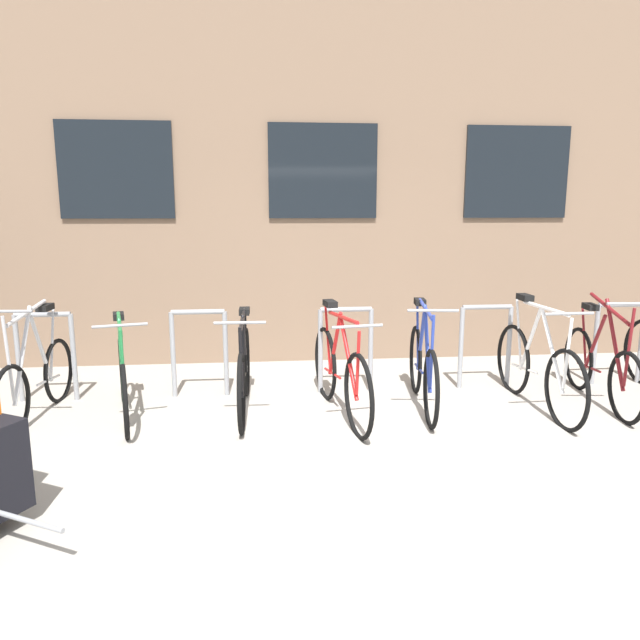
{
  "coord_description": "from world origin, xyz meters",
  "views": [
    {
      "loc": [
        -0.74,
        -4.01,
        1.91
      ],
      "look_at": [
        -0.19,
        1.6,
        0.83
      ],
      "focal_mm": 33.14,
      "sensor_mm": 36.0,
      "label": 1
    }
  ],
  "objects_px": {
    "bicycle_black": "(244,371)",
    "bicycle_blue": "(423,367)",
    "bicycle_red": "(340,373)",
    "bicycle_green": "(123,378)",
    "bicycle_maroon": "(601,366)",
    "bicycle_silver": "(36,378)",
    "bicycle_white": "(537,368)"
  },
  "relations": [
    {
      "from": "bicycle_silver",
      "to": "bicycle_white",
      "type": "distance_m",
      "value": 4.68
    },
    {
      "from": "bicycle_red",
      "to": "bicycle_white",
      "type": "height_order",
      "value": "bicycle_white"
    },
    {
      "from": "bicycle_silver",
      "to": "bicycle_black",
      "type": "bearing_deg",
      "value": -0.08
    },
    {
      "from": "bicycle_black",
      "to": "bicycle_blue",
      "type": "distance_m",
      "value": 1.71
    },
    {
      "from": "bicycle_green",
      "to": "bicycle_red",
      "type": "xyz_separation_m",
      "value": [
        2.0,
        -0.15,
        0.04
      ]
    },
    {
      "from": "bicycle_white",
      "to": "bicycle_maroon",
      "type": "distance_m",
      "value": 0.69
    },
    {
      "from": "bicycle_red",
      "to": "bicycle_blue",
      "type": "bearing_deg",
      "value": 10.04
    },
    {
      "from": "bicycle_black",
      "to": "bicycle_maroon",
      "type": "bearing_deg",
      "value": -2.07
    },
    {
      "from": "bicycle_blue",
      "to": "bicycle_red",
      "type": "distance_m",
      "value": 0.83
    },
    {
      "from": "bicycle_green",
      "to": "bicycle_white",
      "type": "xyz_separation_m",
      "value": [
        3.9,
        -0.16,
        0.04
      ]
    },
    {
      "from": "bicycle_black",
      "to": "bicycle_blue",
      "type": "relative_size",
      "value": 1.02
    },
    {
      "from": "bicycle_red",
      "to": "bicycle_silver",
      "type": "bearing_deg",
      "value": 175.74
    },
    {
      "from": "bicycle_white",
      "to": "bicycle_maroon",
      "type": "xyz_separation_m",
      "value": [
        0.69,
        0.08,
        -0.02
      ]
    },
    {
      "from": "bicycle_green",
      "to": "bicycle_maroon",
      "type": "bearing_deg",
      "value": -0.95
    },
    {
      "from": "bicycle_black",
      "to": "bicycle_green",
      "type": "distance_m",
      "value": 1.11
    },
    {
      "from": "bicycle_silver",
      "to": "bicycle_black",
      "type": "height_order",
      "value": "bicycle_silver"
    },
    {
      "from": "bicycle_blue",
      "to": "bicycle_red",
      "type": "bearing_deg",
      "value": -169.96
    },
    {
      "from": "bicycle_red",
      "to": "bicycle_maroon",
      "type": "xyz_separation_m",
      "value": [
        2.59,
        0.08,
        -0.02
      ]
    },
    {
      "from": "bicycle_red",
      "to": "bicycle_maroon",
      "type": "relative_size",
      "value": 1.06
    },
    {
      "from": "bicycle_silver",
      "to": "bicycle_white",
      "type": "relative_size",
      "value": 0.9
    },
    {
      "from": "bicycle_white",
      "to": "bicycle_black",
      "type": "bearing_deg",
      "value": 175.76
    },
    {
      "from": "bicycle_blue",
      "to": "bicycle_red",
      "type": "height_order",
      "value": "bicycle_blue"
    },
    {
      "from": "bicycle_green",
      "to": "bicycle_maroon",
      "type": "distance_m",
      "value": 4.59
    },
    {
      "from": "bicycle_blue",
      "to": "bicycle_white",
      "type": "xyz_separation_m",
      "value": [
        1.08,
        -0.15,
        0.01
      ]
    },
    {
      "from": "bicycle_silver",
      "to": "bicycle_red",
      "type": "distance_m",
      "value": 2.78
    },
    {
      "from": "bicycle_red",
      "to": "bicycle_green",
      "type": "bearing_deg",
      "value": 175.57
    },
    {
      "from": "bicycle_silver",
      "to": "bicycle_blue",
      "type": "distance_m",
      "value": 3.6
    },
    {
      "from": "bicycle_black",
      "to": "bicycle_green",
      "type": "relative_size",
      "value": 1.09
    },
    {
      "from": "bicycle_red",
      "to": "bicycle_white",
      "type": "xyz_separation_m",
      "value": [
        1.9,
        -0.0,
        0.0
      ]
    },
    {
      "from": "bicycle_maroon",
      "to": "bicycle_white",
      "type": "bearing_deg",
      "value": -173.28
    },
    {
      "from": "bicycle_silver",
      "to": "bicycle_green",
      "type": "relative_size",
      "value": 0.99
    },
    {
      "from": "bicycle_green",
      "to": "bicycle_red",
      "type": "height_order",
      "value": "bicycle_red"
    }
  ]
}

